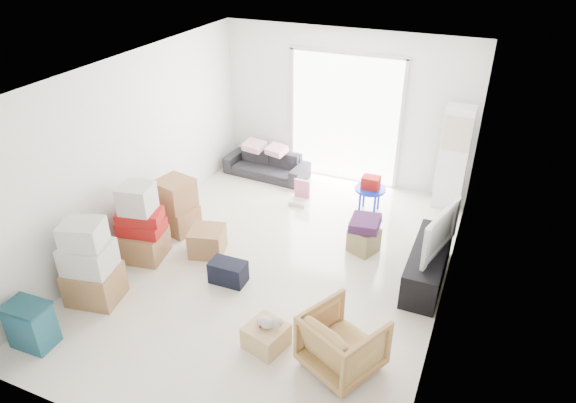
# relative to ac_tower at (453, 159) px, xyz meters

# --- Properties ---
(room_shell) EXTENTS (4.98, 6.48, 3.18)m
(room_shell) POSITION_rel_ac_tower_xyz_m (-1.95, -2.65, 0.48)
(room_shell) COLOR white
(room_shell) RESTS_ON ground
(sliding_door) EXTENTS (2.10, 0.04, 2.33)m
(sliding_door) POSITION_rel_ac_tower_xyz_m (-1.95, 0.33, 0.37)
(sliding_door) COLOR white
(sliding_door) RESTS_ON room_shell
(ac_tower) EXTENTS (0.45, 0.30, 1.75)m
(ac_tower) POSITION_rel_ac_tower_xyz_m (0.00, 0.00, 0.00)
(ac_tower) COLOR white
(ac_tower) RESTS_ON room_shell
(tv_console) EXTENTS (0.44, 1.48, 0.49)m
(tv_console) POSITION_rel_ac_tower_xyz_m (0.05, -2.15, -0.63)
(tv_console) COLOR black
(tv_console) RESTS_ON room_shell
(television) EXTENTS (0.82, 1.13, 0.13)m
(television) POSITION_rel_ac_tower_xyz_m (0.05, -2.15, -0.32)
(television) COLOR black
(television) RESTS_ON tv_console
(sofa) EXTENTS (1.59, 0.55, 0.61)m
(sofa) POSITION_rel_ac_tower_xyz_m (-3.26, -0.15, -0.57)
(sofa) COLOR #27282D
(sofa) RESTS_ON room_shell
(pillow_left) EXTENTS (0.43, 0.36, 0.12)m
(pillow_left) POSITION_rel_ac_tower_xyz_m (-3.52, -0.12, -0.20)
(pillow_left) COLOR #F2B1CA
(pillow_left) RESTS_ON sofa
(pillow_right) EXTENTS (0.44, 0.38, 0.13)m
(pillow_right) POSITION_rel_ac_tower_xyz_m (-3.06, -0.13, -0.20)
(pillow_right) COLOR #F2B1CA
(pillow_right) RESTS_ON sofa
(armchair) EXTENTS (0.97, 0.95, 0.76)m
(armchair) POSITION_rel_ac_tower_xyz_m (-0.53, -4.04, -0.50)
(armchair) COLOR tan
(armchair) RESTS_ON room_shell
(storage_bins) EXTENTS (0.50, 0.36, 0.56)m
(storage_bins) POSITION_rel_ac_tower_xyz_m (-3.85, -5.10, -0.59)
(storage_bins) COLOR #184F62
(storage_bins) RESTS_ON room_shell
(box_stack_a) EXTENTS (0.71, 0.62, 1.14)m
(box_stack_a) POSITION_rel_ac_tower_xyz_m (-3.75, -4.20, -0.36)
(box_stack_a) COLOR brown
(box_stack_a) RESTS_ON room_shell
(box_stack_b) EXTENTS (0.68, 0.65, 1.14)m
(box_stack_b) POSITION_rel_ac_tower_xyz_m (-3.75, -3.19, -0.38)
(box_stack_b) COLOR brown
(box_stack_b) RESTS_ON room_shell
(box_stack_c) EXTENTS (0.67, 0.60, 0.86)m
(box_stack_c) POSITION_rel_ac_tower_xyz_m (-3.72, -2.39, -0.46)
(box_stack_c) COLOR brown
(box_stack_c) RESTS_ON room_shell
(loose_box) EXTENTS (0.58, 0.58, 0.39)m
(loose_box) POSITION_rel_ac_tower_xyz_m (-2.97, -2.75, -0.68)
(loose_box) COLOR brown
(loose_box) RESTS_ON room_shell
(duffel_bag) EXTENTS (0.49, 0.30, 0.31)m
(duffel_bag) POSITION_rel_ac_tower_xyz_m (-2.37, -3.23, -0.72)
(duffel_bag) COLOR black
(duffel_bag) RESTS_ON room_shell
(ottoman) EXTENTS (0.48, 0.48, 0.36)m
(ottoman) POSITION_rel_ac_tower_xyz_m (-0.91, -1.82, -0.69)
(ottoman) COLOR #938455
(ottoman) RESTS_ON room_shell
(blanket) EXTENTS (0.42, 0.42, 0.14)m
(blanket) POSITION_rel_ac_tower_xyz_m (-0.91, -1.82, -0.44)
(blanket) COLOR #492255
(blanket) RESTS_ON ottoman
(kids_table) EXTENTS (0.50, 0.50, 0.63)m
(kids_table) POSITION_rel_ac_tower_xyz_m (-1.15, -0.68, -0.42)
(kids_table) COLOR #0A20CD
(kids_table) RESTS_ON room_shell
(toy_walker) EXTENTS (0.31, 0.27, 0.40)m
(toy_walker) POSITION_rel_ac_tower_xyz_m (-2.29, -0.87, -0.76)
(toy_walker) COLOR silver
(toy_walker) RESTS_ON room_shell
(wood_crate) EXTENTS (0.52, 0.52, 0.28)m
(wood_crate) POSITION_rel_ac_tower_xyz_m (-1.41, -4.09, -0.73)
(wood_crate) COLOR tan
(wood_crate) RESTS_ON room_shell
(plush_bunny) EXTENTS (0.30, 0.17, 0.15)m
(plush_bunny) POSITION_rel_ac_tower_xyz_m (-1.37, -4.08, -0.53)
(plush_bunny) COLOR #B2ADA8
(plush_bunny) RESTS_ON wood_crate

